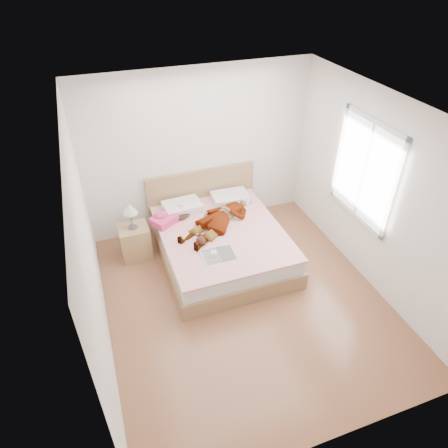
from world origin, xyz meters
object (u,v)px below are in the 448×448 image
Objects in this scene: bed at (220,240)px; coffee_mug at (214,254)px; woman at (220,216)px; phone at (181,203)px; towel at (163,219)px; plush_toy at (201,240)px; nightstand at (135,239)px; magazine at (219,255)px.

bed is 0.73m from coffee_mug.
phone is (-0.50, 0.40, 0.08)m from woman.
bed is (-0.06, -0.14, -0.34)m from woman.
bed is 4.61× the size of towel.
towel is at bearing 120.06° from plush_toy.
nightstand is (-1.28, 0.26, -0.31)m from woman.
phone is 0.45× the size of plush_toy.
towel is at bearing -142.56° from woman.
plush_toy reaches higher than magazine.
woman is 1.34m from nightstand.
plush_toy is 0.24× the size of nightstand.
woman is 0.38m from bed.
towel is at bearing 169.39° from phone.
phone is at bearing -163.98° from woman.
magazine is 0.50× the size of nightstand.
plush_toy is (0.07, -0.81, -0.13)m from phone.
woman reaches higher than towel.
phone reaches higher than woman.
towel is 0.48× the size of nightstand.
bed is 9.23× the size of plush_toy.
bed is 2.21× the size of nightstand.
woman is at bearing -11.42° from nightstand.
phone is at bearing 97.08° from coffee_mug.
woman is 1.66× the size of nightstand.
bed is at bearing 35.23° from plush_toy.
towel is at bearing 152.19° from bed.
plush_toy is 1.11m from nightstand.
phone is at bearing 94.61° from plush_toy.
phone is 0.82× the size of coffee_mug.
bed is 0.54m from plush_toy.
woman reaches higher than plush_toy.
magazine is 1.42m from nightstand.
bed reaches higher than phone.
coffee_mug is (0.14, -1.15, -0.15)m from phone.
magazine is (-0.22, -0.60, 0.24)m from bed.
phone is at bearing 24.71° from towel.
bed is 1.28m from nightstand.
bed is at bearing -27.81° from towel.
phone is 0.37m from towel.
coffee_mug is at bearing -168.95° from magazine.
bed is at bearing -18.35° from nightstand.
phone reaches higher than coffee_mug.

